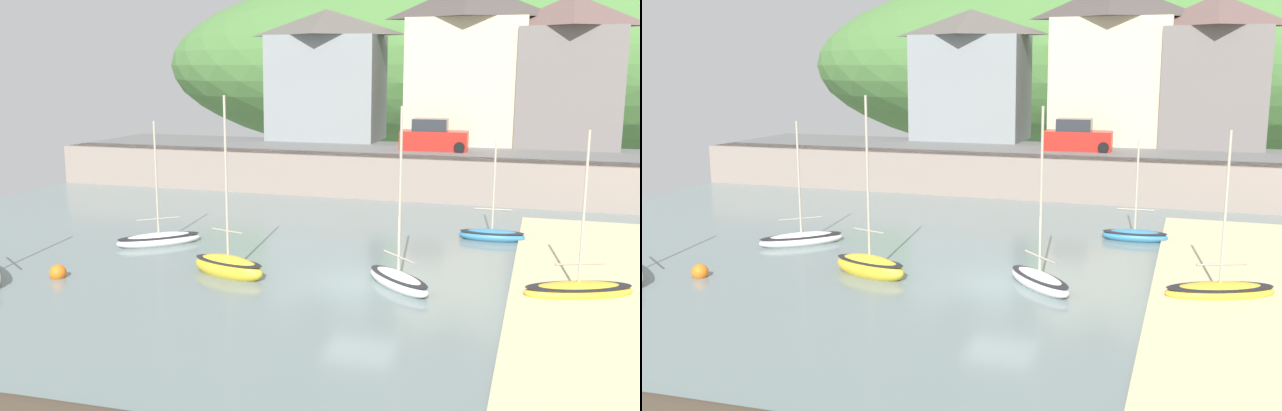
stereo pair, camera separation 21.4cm
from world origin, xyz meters
TOP-DOWN VIEW (x-y plane):
  - ground at (1.40, -9.56)m, footprint 48.00×41.00m
  - quay_seawall at (0.00, 17.50)m, footprint 48.00×9.40m
  - hillside_backdrop at (3.83, 55.20)m, footprint 80.00×44.00m
  - waterfront_building_left at (-9.01, 25.20)m, footprint 7.93×5.04m
  - waterfront_building_centre at (0.66, 25.20)m, footprint 7.94×4.35m
  - waterfront_building_right at (7.06, 25.20)m, footprint 6.60×4.99m
  - sailboat_nearest_shore at (-4.86, -0.35)m, footprint 3.26×1.85m
  - dinghy_open_wooden at (7.19, 0.86)m, footprint 3.88×2.56m
  - sailboat_white_hull at (-9.65, 2.97)m, footprint 3.40×3.21m
  - motorboat_with_cabin at (1.32, 0.10)m, footprint 3.01×3.02m
  - fishing_boat_green at (3.86, 8.12)m, footprint 2.86×1.18m
  - parked_car_near_slipway at (-0.75, 20.70)m, footprint 4.17×1.89m
  - mooring_buoy at (-10.60, -2.48)m, footprint 0.60×0.60m

SIDE VIEW (x-z plane):
  - ground at x=1.40m, z-range -0.14..0.47m
  - mooring_buoy at x=-10.60m, z-range -0.12..0.48m
  - fishing_boat_green at x=3.86m, z-range -2.03..2.50m
  - sailboat_white_hull at x=-9.65m, z-range -2.46..2.94m
  - dinghy_open_wooden at x=7.19m, z-range -2.59..3.07m
  - motorboat_with_cabin at x=1.32m, z-range -2.90..3.45m
  - sailboat_nearest_shore at x=-4.86m, z-range -3.01..3.69m
  - quay_seawall at x=0.00m, z-range 0.16..2.56m
  - parked_car_near_slipway at x=-0.75m, z-range 2.23..4.18m
  - waterfront_building_left at x=-9.01m, z-range 2.47..11.45m
  - waterfront_building_right at x=7.06m, z-range 2.49..12.01m
  - hillside_backdrop at x=3.83m, z-range -3.28..18.58m
  - waterfront_building_centre at x=0.66m, z-range 2.50..12.98m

